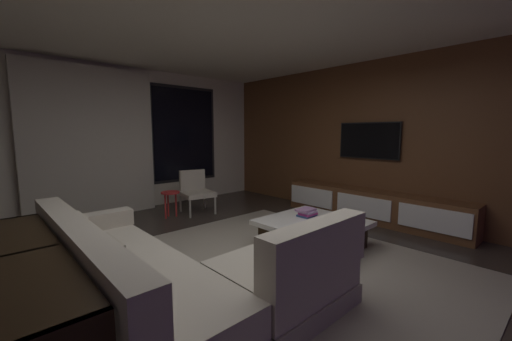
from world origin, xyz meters
TOP-DOWN VIEW (x-y plane):
  - floor at (0.00, 0.00)m, footprint 9.20×9.20m
  - back_wall_with_window at (-0.06, 3.62)m, footprint 6.60×0.30m
  - media_wall at (3.06, 0.00)m, footprint 0.12×7.80m
  - ceiling at (0.00, 0.00)m, footprint 8.20×8.20m
  - area_rug at (0.35, -0.10)m, footprint 3.20×3.80m
  - sectional_couch at (-0.95, -0.06)m, footprint 1.98×2.50m
  - coffee_table at (1.08, 0.01)m, footprint 1.16×1.16m
  - book_stack_on_coffee_table at (1.19, 0.19)m, footprint 0.27×0.20m
  - accent_chair_near_window at (0.93, 2.59)m, footprint 0.63×0.65m
  - side_stool at (0.40, 2.56)m, footprint 0.32×0.32m
  - media_console at (2.77, 0.05)m, footprint 0.46×3.10m
  - mounted_tv at (2.95, 0.25)m, footprint 0.05×1.08m
  - console_table_behind_couch at (-1.86, 0.07)m, footprint 0.40×2.10m

SIDE VIEW (x-z plane):
  - floor at x=0.00m, z-range 0.00..0.00m
  - area_rug at x=0.35m, z-range 0.00..0.01m
  - coffee_table at x=1.08m, z-range 0.01..0.37m
  - media_console at x=2.77m, z-range -0.01..0.51m
  - sectional_couch at x=-0.95m, z-range -0.12..0.70m
  - side_stool at x=0.40m, z-range 0.14..0.60m
  - book_stack_on_coffee_table at x=1.19m, z-range 0.36..0.47m
  - console_table_behind_couch at x=-1.86m, z-range 0.05..0.79m
  - accent_chair_near_window at x=0.93m, z-range 0.04..0.82m
  - back_wall_with_window at x=-0.06m, z-range -0.01..2.69m
  - media_wall at x=3.06m, z-range 0.00..2.70m
  - mounted_tv at x=2.95m, z-range 1.04..1.66m
  - ceiling at x=0.00m, z-range 2.70..2.70m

